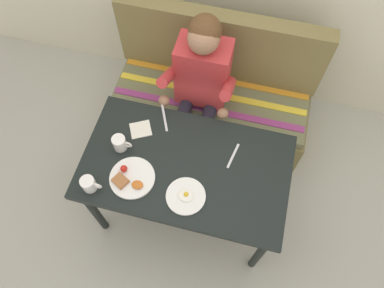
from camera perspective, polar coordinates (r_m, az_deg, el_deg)
name	(u,v)px	position (r m, az deg, el deg)	size (l,w,h in m)	color
ground_plane	(187,206)	(2.80, -0.77, -9.58)	(8.00, 8.00, 0.00)	#B0AFA1
table	(186,171)	(2.20, -0.97, -4.23)	(1.20, 0.70, 0.73)	black
couch	(212,99)	(2.85, 3.08, 6.91)	(1.44, 0.56, 1.00)	olive
person	(200,82)	(2.42, 1.29, 9.47)	(0.45, 0.61, 1.21)	#BF3335
plate_breakfast	(131,178)	(2.11, -9.36, -5.20)	(0.26, 0.26, 0.05)	white
plate_eggs	(186,196)	(2.04, -0.97, -8.03)	(0.22, 0.22, 0.04)	white
coffee_mug	(120,143)	(2.17, -11.07, 0.15)	(0.12, 0.08, 0.09)	white
coffee_mug_second	(89,184)	(2.10, -15.61, -5.96)	(0.12, 0.08, 0.09)	white
napkin	(141,129)	(2.25, -7.93, 2.24)	(0.12, 0.11, 0.01)	silver
fork	(233,156)	(2.16, 6.36, -1.82)	(0.01, 0.17, 0.01)	silver
knife	(164,117)	(2.28, -4.28, 4.13)	(0.01, 0.20, 0.01)	silver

